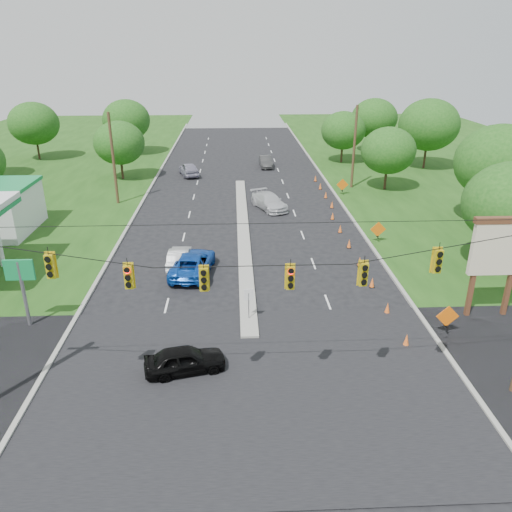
{
  "coord_description": "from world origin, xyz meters",
  "views": [
    {
      "loc": [
        -0.72,
        -19.26,
        14.75
      ],
      "look_at": [
        0.56,
        9.02,
        2.8
      ],
      "focal_mm": 35.0,
      "sensor_mm": 36.0,
      "label": 1
    }
  ],
  "objects_px": {
    "pylon_sign": "(501,252)",
    "blue_pickup": "(193,263)",
    "white_sedan": "(179,258)",
    "black_sedan": "(185,360)"
  },
  "relations": [
    {
      "from": "blue_pickup",
      "to": "white_sedan",
      "type": "bearing_deg",
      "value": -44.58
    },
    {
      "from": "white_sedan",
      "to": "blue_pickup",
      "type": "relative_size",
      "value": 0.73
    },
    {
      "from": "white_sedan",
      "to": "black_sedan",
      "type": "bearing_deg",
      "value": 97.75
    },
    {
      "from": "white_sedan",
      "to": "blue_pickup",
      "type": "height_order",
      "value": "blue_pickup"
    },
    {
      "from": "pylon_sign",
      "to": "white_sedan",
      "type": "bearing_deg",
      "value": 157.72
    },
    {
      "from": "pylon_sign",
      "to": "blue_pickup",
      "type": "distance_m",
      "value": 19.43
    },
    {
      "from": "pylon_sign",
      "to": "blue_pickup",
      "type": "bearing_deg",
      "value": 160.07
    },
    {
      "from": "white_sedan",
      "to": "blue_pickup",
      "type": "xyz_separation_m",
      "value": [
        1.04,
        -1.27,
        0.1
      ]
    },
    {
      "from": "black_sedan",
      "to": "blue_pickup",
      "type": "height_order",
      "value": "blue_pickup"
    },
    {
      "from": "black_sedan",
      "to": "blue_pickup",
      "type": "relative_size",
      "value": 0.7
    }
  ]
}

